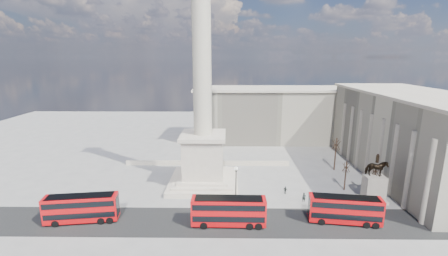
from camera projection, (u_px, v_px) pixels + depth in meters
name	position (u px, v px, depth m)	size (l,w,h in m)	color
ground	(202.00, 194.00, 57.97)	(180.00, 180.00, 0.00)	gray
asphalt_road	(228.00, 222.00, 48.18)	(120.00, 9.00, 0.01)	#242424
nelsons_column	(203.00, 124.00, 59.86)	(14.00, 14.00, 49.85)	beige
balustrade_wall	(207.00, 163.00, 73.41)	(40.00, 0.60, 1.10)	#C0B49F
building_east	(412.00, 135.00, 64.99)	(19.00, 46.00, 18.60)	#BAB299
building_northeast	(275.00, 114.00, 94.72)	(51.00, 17.00, 16.60)	#BAB299
red_bus_a	(82.00, 208.00, 47.76)	(11.45, 4.04, 4.54)	red
red_bus_b	(229.00, 211.00, 46.69)	(11.58, 2.87, 4.68)	red
red_bus_c	(345.00, 209.00, 47.39)	(11.28, 3.88, 4.48)	red
victorian_lamp	(236.00, 182.00, 53.50)	(0.60, 0.60, 6.95)	black
equestrian_statue	(374.00, 185.00, 54.40)	(4.45, 3.34, 9.15)	#C0B49F
bare_tree_near	(376.00, 170.00, 54.58)	(1.66, 1.66, 7.25)	#332319
bare_tree_mid	(346.00, 166.00, 58.64)	(1.67, 1.67, 6.33)	#332319
bare_tree_far	(336.00, 144.00, 69.04)	(1.99, 1.99, 8.14)	#332319
pedestrian_walking	(304.00, 197.00, 54.73)	(0.64, 0.42, 1.74)	black
pedestrian_standing	(381.00, 203.00, 52.71)	(0.80, 0.62, 1.65)	black
pedestrian_crossing	(285.00, 190.00, 57.94)	(0.90, 0.38, 1.54)	black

